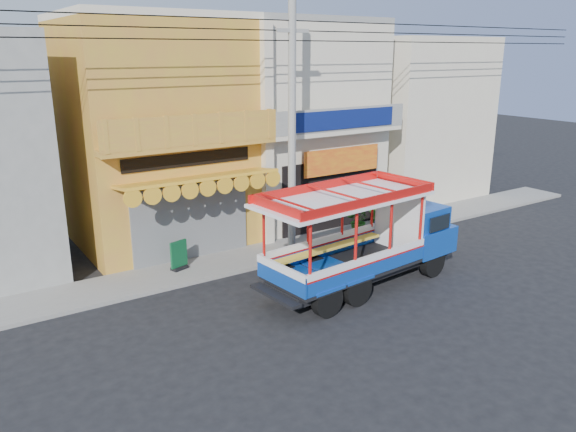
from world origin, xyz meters
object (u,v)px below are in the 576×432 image
at_px(green_sign, 179,257).
at_px(utility_pole, 296,113).
at_px(potted_plant_b, 374,215).
at_px(potted_plant_a, 358,220).
at_px(songthaew_truck, 374,235).
at_px(potted_plant_c, 380,209).

bearing_deg(green_sign, utility_pole, -12.40).
bearing_deg(utility_pole, potted_plant_b, 11.82).
relative_size(potted_plant_a, potted_plant_b, 1.12).
xyz_separation_m(songthaew_truck, potted_plant_a, (2.63, 3.80, -0.93)).
bearing_deg(songthaew_truck, utility_pole, 103.91).
xyz_separation_m(green_sign, potted_plant_b, (8.53, 0.07, 0.04)).
bearing_deg(potted_plant_a, green_sign, 145.71).
bearing_deg(potted_plant_c, songthaew_truck, -7.29).
xyz_separation_m(utility_pole, songthaew_truck, (0.78, -3.16, -3.48)).
distance_m(songthaew_truck, green_sign, 6.33).
relative_size(songthaew_truck, potted_plant_c, 6.43).
xyz_separation_m(green_sign, potted_plant_c, (9.12, 0.36, 0.14)).
height_order(potted_plant_a, potted_plant_b, potted_plant_a).
relative_size(green_sign, potted_plant_b, 1.09).
relative_size(green_sign, potted_plant_c, 0.89).
xyz_separation_m(potted_plant_b, potted_plant_c, (0.60, 0.29, 0.10)).
bearing_deg(potted_plant_b, green_sign, 39.69).
xyz_separation_m(songthaew_truck, green_sign, (-4.77, 4.04, -1.02)).
height_order(songthaew_truck, potted_plant_c, songthaew_truck).
bearing_deg(potted_plant_a, potted_plant_b, -17.09).
relative_size(songthaew_truck, potted_plant_b, 7.92).
bearing_deg(potted_plant_c, potted_plant_b, -26.93).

